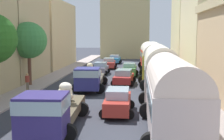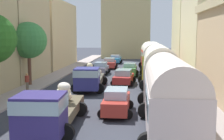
# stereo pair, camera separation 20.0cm
# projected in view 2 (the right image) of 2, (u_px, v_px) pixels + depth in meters

# --- Properties ---
(ground_plane) EXTENTS (154.00, 154.00, 0.00)m
(ground_plane) POSITION_uv_depth(u_px,v_px,m) (115.00, 77.00, 35.84)
(ground_plane) COLOR #33353E
(sidewalk_left) EXTENTS (2.50, 70.00, 0.14)m
(sidewalk_left) POSITION_uv_depth(u_px,v_px,m) (57.00, 75.00, 36.52)
(sidewalk_left) COLOR #A49693
(sidewalk_left) RESTS_ON ground
(sidewalk_right) EXTENTS (2.50, 70.00, 0.14)m
(sidewalk_right) POSITION_uv_depth(u_px,v_px,m) (175.00, 77.00, 35.14)
(sidewalk_right) COLOR gray
(sidewalk_right) RESTS_ON ground
(building_left_2) EXTENTS (5.87, 9.70, 11.65)m
(building_left_2) POSITION_uv_depth(u_px,v_px,m) (12.00, 28.00, 33.10)
(building_left_2) COLOR tan
(building_left_2) RESTS_ON ground
(building_left_3) EXTENTS (4.59, 14.85, 10.17)m
(building_left_3) POSITION_uv_depth(u_px,v_px,m) (52.00, 35.00, 46.23)
(building_left_3) COLOR #D4BA87
(building_left_3) RESTS_ON ground
(building_right_2) EXTENTS (6.14, 11.72, 13.34)m
(building_right_2) POSITION_uv_depth(u_px,v_px,m) (212.00, 21.00, 33.68)
(building_right_2) COLOR beige
(building_right_2) RESTS_ON ground
(building_right_3) EXTENTS (5.99, 10.57, 13.22)m
(building_right_3) POSITION_uv_depth(u_px,v_px,m) (193.00, 25.00, 45.19)
(building_right_3) COLOR beige
(building_right_3) RESTS_ON ground
(distant_church) EXTENTS (10.29, 6.42, 21.05)m
(distant_church) POSITION_uv_depth(u_px,v_px,m) (126.00, 23.00, 63.41)
(distant_church) COLOR tan
(distant_church) RESTS_ON ground
(parked_bus_0) EXTENTS (3.28, 8.88, 4.01)m
(parked_bus_0) POSITION_uv_depth(u_px,v_px,m) (170.00, 92.00, 14.88)
(parked_bus_0) COLOR beige
(parked_bus_0) RESTS_ON ground
(parked_bus_1) EXTENTS (3.38, 9.38, 4.27)m
(parked_bus_1) POSITION_uv_depth(u_px,v_px,m) (159.00, 69.00, 23.75)
(parked_bus_1) COLOR beige
(parked_bus_1) RESTS_ON ground
(parked_bus_2) EXTENTS (3.46, 9.52, 4.25)m
(parked_bus_2) POSITION_uv_depth(u_px,v_px,m) (154.00, 60.00, 32.65)
(parked_bus_2) COLOR gold
(parked_bus_2) RESTS_ON ground
(parked_bus_3) EXTENTS (3.51, 9.11, 4.06)m
(parked_bus_3) POSITION_uv_depth(u_px,v_px,m) (151.00, 55.00, 41.55)
(parked_bus_3) COLOR red
(parked_bus_3) RESTS_ON ground
(cargo_truck_0) EXTENTS (3.30, 7.65, 2.38)m
(cargo_truck_0) POSITION_uv_depth(u_px,v_px,m) (50.00, 109.00, 15.33)
(cargo_truck_0) COLOR navy
(cargo_truck_0) RESTS_ON ground
(cargo_truck_1) EXTENTS (3.19, 7.70, 2.39)m
(cargo_truck_1) POSITION_uv_depth(u_px,v_px,m) (89.00, 77.00, 26.87)
(cargo_truck_1) COLOR navy
(cargo_truck_1) RESTS_ON ground
(car_0) EXTENTS (2.27, 3.67, 1.57)m
(car_0) POSITION_uv_depth(u_px,v_px,m) (101.00, 68.00, 37.92)
(car_0) COLOR gray
(car_0) RESTS_ON ground
(car_1) EXTENTS (2.46, 4.24, 1.60)m
(car_1) POSITION_uv_depth(u_px,v_px,m) (110.00, 63.00, 44.38)
(car_1) COLOR #B4362F
(car_1) RESTS_ON ground
(car_2) EXTENTS (2.40, 3.95, 1.50)m
(car_2) POSITION_uv_depth(u_px,v_px,m) (115.00, 59.00, 52.05)
(car_2) COLOR #348FC8
(car_2) RESTS_ON ground
(car_3) EXTENTS (2.19, 4.12, 1.64)m
(car_3) POSITION_uv_depth(u_px,v_px,m) (117.00, 101.00, 19.06)
(car_3) COLOR #B33126
(car_3) RESTS_ON ground
(car_4) EXTENTS (2.53, 4.15, 1.56)m
(car_4) POSITION_uv_depth(u_px,v_px,m) (124.00, 77.00, 30.19)
(car_4) COLOR #B12A28
(car_4) RESTS_ON ground
(car_5) EXTENTS (2.28, 3.87, 1.60)m
(car_5) POSITION_uv_depth(u_px,v_px,m) (130.00, 69.00, 36.34)
(car_5) COLOR #4E914C
(car_5) RESTS_ON ground
(pedestrian_0) EXTENTS (0.48, 0.48, 1.79)m
(pedestrian_0) POSITION_uv_depth(u_px,v_px,m) (27.00, 82.00, 25.63)
(pedestrian_0) COLOR #716451
(pedestrian_0) RESTS_ON ground
(roadside_tree_2) EXTENTS (3.60, 3.60, 6.37)m
(roadside_tree_2) POSITION_uv_depth(u_px,v_px,m) (29.00, 40.00, 28.85)
(roadside_tree_2) COLOR brown
(roadside_tree_2) RESTS_ON ground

